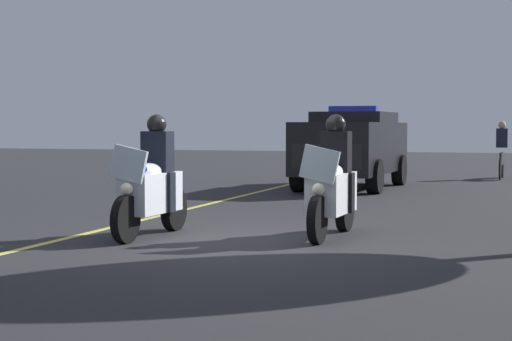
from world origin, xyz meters
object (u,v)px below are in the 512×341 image
object	(u,v)px
police_suv	(352,146)
cyclist_background	(502,150)
police_motorcycle_lead_left	(151,187)
police_motorcycle_lead_right	(332,187)

from	to	relation	value
police_suv	cyclist_background	size ratio (longest dim) A/B	2.82
police_motorcycle_lead_left	cyclist_background	bearing A→B (deg)	164.30
police_motorcycle_lead_left	cyclist_background	xyz separation A→B (m)	(-15.07, 4.24, 0.14)
police_motorcycle_lead_left	police_suv	bearing A→B (deg)	175.37
police_suv	cyclist_background	xyz separation A→B (m)	(-5.00, 3.42, -0.22)
police_motorcycle_lead_left	police_suv	size ratio (longest dim) A/B	0.43
police_motorcycle_lead_left	police_motorcycle_lead_right	world-z (taller)	same
police_suv	cyclist_background	bearing A→B (deg)	145.61
police_suv	cyclist_background	world-z (taller)	police_suv
police_motorcycle_lead_right	police_suv	world-z (taller)	police_suv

